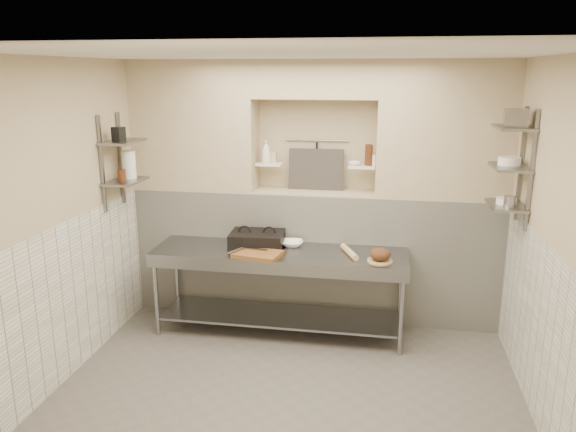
% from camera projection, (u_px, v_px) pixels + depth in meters
% --- Properties ---
extents(floor, '(4.00, 3.90, 0.10)m').
position_uv_depth(floor, '(286.00, 402.00, 4.78)').
color(floor, '#5E5954').
rests_on(floor, ground).
extents(ceiling, '(4.00, 3.90, 0.10)m').
position_uv_depth(ceiling, '(286.00, 47.00, 4.05)').
color(ceiling, silver).
rests_on(ceiling, ground).
extents(wall_left, '(0.10, 3.90, 2.80)m').
position_uv_depth(wall_left, '(48.00, 227.00, 4.76)').
color(wall_left, tan).
rests_on(wall_left, ground).
extents(wall_right, '(0.10, 3.90, 2.80)m').
position_uv_depth(wall_right, '(564.00, 253.00, 4.07)').
color(wall_right, tan).
rests_on(wall_right, ground).
extents(wall_back, '(4.00, 0.10, 2.80)m').
position_uv_depth(wall_back, '(317.00, 188.00, 6.32)').
color(wall_back, tan).
rests_on(wall_back, ground).
extents(wall_front, '(4.00, 0.10, 2.80)m').
position_uv_depth(wall_front, '(206.00, 366.00, 2.51)').
color(wall_front, tan).
rests_on(wall_front, ground).
extents(backwall_lower, '(4.00, 0.40, 1.40)m').
position_uv_depth(backwall_lower, '(314.00, 254.00, 6.26)').
color(backwall_lower, white).
rests_on(backwall_lower, floor).
extents(alcove_sill, '(1.30, 0.40, 0.02)m').
position_uv_depth(alcove_sill, '(315.00, 192.00, 6.08)').
color(alcove_sill, tan).
rests_on(alcove_sill, backwall_lower).
extents(backwall_pillar_left, '(1.35, 0.40, 1.40)m').
position_uv_depth(backwall_pillar_left, '(195.00, 126.00, 6.13)').
color(backwall_pillar_left, tan).
rests_on(backwall_pillar_left, backwall_lower).
extents(backwall_pillar_right, '(1.35, 0.40, 1.40)m').
position_uv_depth(backwall_pillar_right, '(445.00, 130.00, 5.68)').
color(backwall_pillar_right, tan).
rests_on(backwall_pillar_right, backwall_lower).
extents(backwall_header, '(1.30, 0.40, 0.40)m').
position_uv_depth(backwall_header, '(316.00, 79.00, 5.78)').
color(backwall_header, tan).
rests_on(backwall_header, backwall_lower).
extents(wainscot_left, '(0.02, 3.90, 1.40)m').
position_uv_depth(wainscot_left, '(63.00, 304.00, 4.92)').
color(wainscot_left, white).
rests_on(wainscot_left, floor).
extents(wainscot_right, '(0.02, 3.90, 1.40)m').
position_uv_depth(wainscot_right, '(544.00, 340.00, 4.25)').
color(wainscot_right, white).
rests_on(wainscot_right, floor).
extents(alcove_shelf_left, '(0.28, 0.16, 0.02)m').
position_uv_depth(alcove_shelf_left, '(269.00, 164.00, 6.09)').
color(alcove_shelf_left, white).
rests_on(alcove_shelf_left, backwall_lower).
extents(alcove_shelf_right, '(0.28, 0.16, 0.02)m').
position_uv_depth(alcove_shelf_right, '(362.00, 167.00, 5.92)').
color(alcove_shelf_right, white).
rests_on(alcove_shelf_right, backwall_lower).
extents(utensil_rail, '(0.70, 0.02, 0.02)m').
position_uv_depth(utensil_rail, '(317.00, 140.00, 6.11)').
color(utensil_rail, gray).
rests_on(utensil_rail, wall_back).
extents(hanging_steel, '(0.02, 0.02, 0.30)m').
position_uv_depth(hanging_steel, '(317.00, 156.00, 6.13)').
color(hanging_steel, black).
rests_on(hanging_steel, utensil_rail).
extents(splash_panel, '(0.60, 0.08, 0.45)m').
position_uv_depth(splash_panel, '(316.00, 169.00, 6.12)').
color(splash_panel, '#383330').
rests_on(splash_panel, alcove_sill).
extents(shelf_rail_left_a, '(0.03, 0.03, 0.95)m').
position_uv_depth(shelf_rail_left_a, '(121.00, 158.00, 5.84)').
color(shelf_rail_left_a, slate).
rests_on(shelf_rail_left_a, wall_left).
extents(shelf_rail_left_b, '(0.03, 0.03, 0.95)m').
position_uv_depth(shelf_rail_left_b, '(102.00, 164.00, 5.46)').
color(shelf_rail_left_b, slate).
rests_on(shelf_rail_left_b, wall_left).
extents(wall_shelf_left_lower, '(0.30, 0.50, 0.02)m').
position_uv_depth(wall_shelf_left_lower, '(126.00, 181.00, 5.68)').
color(wall_shelf_left_lower, slate).
rests_on(wall_shelf_left_lower, wall_left).
extents(wall_shelf_left_upper, '(0.30, 0.50, 0.03)m').
position_uv_depth(wall_shelf_left_upper, '(123.00, 142.00, 5.58)').
color(wall_shelf_left_upper, slate).
rests_on(wall_shelf_left_upper, wall_left).
extents(shelf_rail_right_a, '(0.03, 0.03, 1.05)m').
position_uv_depth(shelf_rail_right_a, '(521.00, 164.00, 5.16)').
color(shelf_rail_right_a, slate).
rests_on(shelf_rail_right_a, wall_right).
extents(shelf_rail_right_b, '(0.03, 0.03, 1.05)m').
position_uv_depth(shelf_rail_right_b, '(531.00, 171.00, 4.78)').
color(shelf_rail_right_b, slate).
rests_on(shelf_rail_right_b, wall_right).
extents(wall_shelf_right_lower, '(0.30, 0.50, 0.02)m').
position_uv_depth(wall_shelf_right_lower, '(506.00, 205.00, 5.08)').
color(wall_shelf_right_lower, slate).
rests_on(wall_shelf_right_lower, wall_right).
extents(wall_shelf_right_mid, '(0.30, 0.50, 0.02)m').
position_uv_depth(wall_shelf_right_mid, '(510.00, 167.00, 4.99)').
color(wall_shelf_right_mid, slate).
rests_on(wall_shelf_right_mid, wall_right).
extents(wall_shelf_right_upper, '(0.30, 0.50, 0.03)m').
position_uv_depth(wall_shelf_right_upper, '(514.00, 128.00, 4.90)').
color(wall_shelf_right_upper, slate).
rests_on(wall_shelf_right_upper, wall_right).
extents(prep_table, '(2.60, 0.70, 0.90)m').
position_uv_depth(prep_table, '(279.00, 275.00, 5.78)').
color(prep_table, gray).
rests_on(prep_table, floor).
extents(panini_press, '(0.57, 0.43, 0.15)m').
position_uv_depth(panini_press, '(257.00, 239.00, 5.87)').
color(panini_press, black).
rests_on(panini_press, prep_table).
extents(cutting_board, '(0.50, 0.39, 0.04)m').
position_uv_depth(cutting_board, '(258.00, 254.00, 5.56)').
color(cutting_board, brown).
rests_on(cutting_board, prep_table).
extents(knife_blade, '(0.26, 0.07, 0.01)m').
position_uv_depth(knife_blade, '(255.00, 249.00, 5.64)').
color(knife_blade, gray).
rests_on(knife_blade, cutting_board).
extents(tongs, '(0.12, 0.22, 0.02)m').
position_uv_depth(tongs, '(236.00, 250.00, 5.56)').
color(tongs, gray).
rests_on(tongs, cutting_board).
extents(mixing_bowl, '(0.25, 0.25, 0.06)m').
position_uv_depth(mixing_bowl, '(292.00, 243.00, 5.88)').
color(mixing_bowl, white).
rests_on(mixing_bowl, prep_table).
extents(rolling_pin, '(0.21, 0.40, 0.06)m').
position_uv_depth(rolling_pin, '(349.00, 252.00, 5.60)').
color(rolling_pin, '#D4B27E').
rests_on(rolling_pin, prep_table).
extents(bread_board, '(0.24, 0.24, 0.01)m').
position_uv_depth(bread_board, '(380.00, 261.00, 5.41)').
color(bread_board, '#D4B27E').
rests_on(bread_board, prep_table).
extents(bread_loaf, '(0.20, 0.20, 0.12)m').
position_uv_depth(bread_loaf, '(380.00, 254.00, 5.39)').
color(bread_loaf, '#4C2D19').
rests_on(bread_loaf, bread_board).
extents(bottle_soap, '(0.12, 0.12, 0.25)m').
position_uv_depth(bottle_soap, '(266.00, 152.00, 6.03)').
color(bottle_soap, white).
rests_on(bottle_soap, alcove_shelf_left).
extents(jar_alcove, '(0.08, 0.08, 0.12)m').
position_uv_depth(jar_alcove, '(273.00, 157.00, 6.11)').
color(jar_alcove, tan).
rests_on(jar_alcove, alcove_shelf_left).
extents(bowl_alcove, '(0.16, 0.16, 0.04)m').
position_uv_depth(bowl_alcove, '(354.00, 164.00, 5.93)').
color(bowl_alcove, white).
rests_on(bowl_alcove, alcove_shelf_right).
extents(condiment_a, '(0.06, 0.06, 0.22)m').
position_uv_depth(condiment_a, '(370.00, 155.00, 5.89)').
color(condiment_a, '#431F10').
rests_on(condiment_a, alcove_shelf_right).
extents(condiment_b, '(0.06, 0.06, 0.23)m').
position_uv_depth(condiment_b, '(368.00, 155.00, 5.90)').
color(condiment_b, '#431F10').
rests_on(condiment_b, alcove_shelf_right).
extents(condiment_c, '(0.07, 0.07, 0.12)m').
position_uv_depth(condiment_c, '(373.00, 160.00, 5.92)').
color(condiment_c, white).
rests_on(condiment_c, alcove_shelf_right).
extents(jug_left, '(0.14, 0.14, 0.28)m').
position_uv_depth(jug_left, '(129.00, 165.00, 5.73)').
color(jug_left, white).
rests_on(jug_left, wall_shelf_left_lower).
extents(jar_left, '(0.08, 0.08, 0.12)m').
position_uv_depth(jar_left, '(122.00, 175.00, 5.59)').
color(jar_left, '#431F10').
rests_on(jar_left, wall_shelf_left_lower).
extents(box_left_upper, '(0.12, 0.12, 0.14)m').
position_uv_depth(box_left_upper, '(119.00, 134.00, 5.48)').
color(box_left_upper, black).
rests_on(box_left_upper, wall_shelf_left_upper).
extents(bowl_right, '(0.18, 0.18, 0.05)m').
position_uv_depth(bowl_right, '(506.00, 201.00, 5.08)').
color(bowl_right, white).
rests_on(bowl_right, wall_shelf_right_lower).
extents(canister_right, '(0.10, 0.10, 0.10)m').
position_uv_depth(canister_right, '(510.00, 202.00, 4.94)').
color(canister_right, gray).
rests_on(canister_right, wall_shelf_right_lower).
extents(bowl_right_mid, '(0.20, 0.20, 0.07)m').
position_uv_depth(bowl_right_mid, '(509.00, 161.00, 5.03)').
color(bowl_right_mid, white).
rests_on(bowl_right_mid, wall_shelf_right_mid).
extents(basket_right, '(0.22, 0.26, 0.15)m').
position_uv_depth(basket_right, '(516.00, 118.00, 4.84)').
color(basket_right, gray).
rests_on(basket_right, wall_shelf_right_upper).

